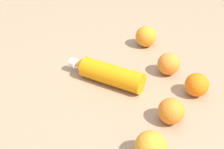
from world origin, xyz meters
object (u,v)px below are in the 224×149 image
at_px(orange_1, 150,147).
at_px(orange_3, 169,64).
at_px(water_bottle, 106,73).
at_px(orange_2, 146,36).
at_px(orange_4, 197,85).
at_px(orange_0, 171,111).

height_order(orange_1, orange_3, orange_3).
bearing_deg(water_bottle, orange_2, -93.78).
relative_size(orange_3, orange_4, 1.05).
relative_size(water_bottle, orange_3, 3.57).
xyz_separation_m(orange_0, orange_1, (-0.02, -0.14, 0.00)).
bearing_deg(orange_3, orange_4, -40.09).
height_order(water_bottle, orange_2, orange_2).
distance_m(orange_1, orange_2, 0.55).
bearing_deg(orange_1, orange_0, 80.10).
bearing_deg(orange_3, water_bottle, -147.56).
distance_m(orange_0, orange_3, 0.23).
relative_size(water_bottle, orange_4, 3.73).
relative_size(orange_0, orange_1, 0.97).
distance_m(water_bottle, orange_2, 0.29).
distance_m(orange_2, orange_4, 0.34).
xyz_separation_m(orange_2, orange_3, (0.12, -0.17, -0.00)).
distance_m(water_bottle, orange_4, 0.28).
distance_m(water_bottle, orange_0, 0.26).
xyz_separation_m(orange_1, orange_3, (-0.02, 0.37, 0.00)).
distance_m(orange_0, orange_4, 0.15).
bearing_deg(orange_3, orange_1, -86.24).
bearing_deg(orange_2, orange_1, -74.78).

